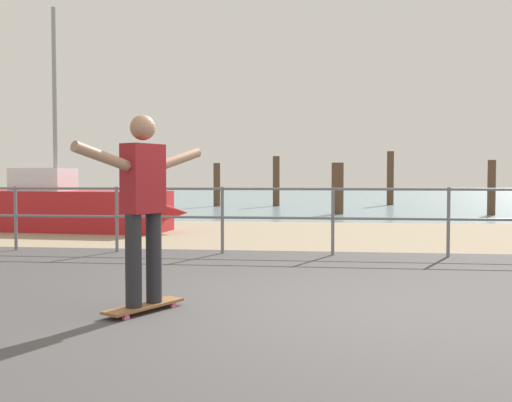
# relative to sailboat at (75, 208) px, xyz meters

# --- Properties ---
(ground_plane) EXTENTS (24.00, 10.00, 0.04)m
(ground_plane) POSITION_rel_sailboat_xyz_m (5.31, -7.95, -0.52)
(ground_plane) COLOR #474444
(ground_plane) RESTS_ON ground
(beach_strip) EXTENTS (24.00, 6.00, 0.04)m
(beach_strip) POSITION_rel_sailboat_xyz_m (5.31, 0.05, -0.52)
(beach_strip) COLOR tan
(beach_strip) RESTS_ON ground
(sea_surface) EXTENTS (72.00, 50.00, 0.04)m
(sea_surface) POSITION_rel_sailboat_xyz_m (5.31, 28.05, -0.52)
(sea_surface) COLOR #75939E
(sea_surface) RESTS_ON ground
(railing_fence) EXTENTS (10.21, 0.05, 1.05)m
(railing_fence) POSITION_rel_sailboat_xyz_m (3.88, -3.35, 0.18)
(railing_fence) COLOR slate
(railing_fence) RESTS_ON ground
(sailboat) EXTENTS (5.02, 1.73, 4.92)m
(sailboat) POSITION_rel_sailboat_xyz_m (0.00, 0.00, 0.00)
(sailboat) COLOR #B21E23
(sailboat) RESTS_ON ground
(skateboard) EXTENTS (0.56, 0.80, 0.08)m
(skateboard) POSITION_rel_sailboat_xyz_m (3.88, -7.26, -0.45)
(skateboard) COLOR brown
(skateboard) RESTS_ON ground
(skateboarder) EXTENTS (0.77, 1.31, 1.65)m
(skateboarder) POSITION_rel_sailboat_xyz_m (3.88, -7.26, 0.50)
(skateboarder) COLOR #26262B
(skateboarder) RESTS_ON skateboard
(groyne_post_0) EXTENTS (0.28, 0.28, 1.78)m
(groyne_post_0) POSITION_rel_sailboat_xyz_m (1.10, 11.03, 0.37)
(groyne_post_0) COLOR #513826
(groyne_post_0) RESTS_ON ground
(groyne_post_1) EXTENTS (0.28, 0.28, 2.08)m
(groyne_post_1) POSITION_rel_sailboat_xyz_m (3.49, 11.54, 0.52)
(groyne_post_1) COLOR #513826
(groyne_post_1) RESTS_ON ground
(groyne_post_2) EXTENTS (0.39, 0.39, 1.67)m
(groyne_post_2) POSITION_rel_sailboat_xyz_m (5.88, 6.53, 0.31)
(groyne_post_2) COLOR #513826
(groyne_post_2) RESTS_ON ground
(groyne_post_3) EXTENTS (0.29, 0.29, 2.32)m
(groyne_post_3) POSITION_rel_sailboat_xyz_m (8.27, 13.03, 0.64)
(groyne_post_3) COLOR #513826
(groyne_post_3) RESTS_ON ground
(groyne_post_4) EXTENTS (0.25, 0.25, 1.74)m
(groyne_post_4) POSITION_rel_sailboat_xyz_m (10.65, 6.64, 0.35)
(groyne_post_4) COLOR #513826
(groyne_post_4) RESTS_ON ground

